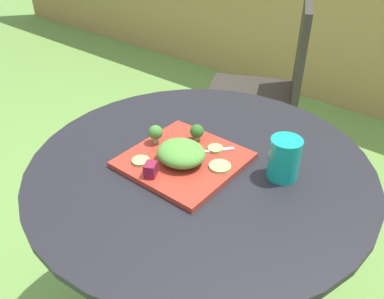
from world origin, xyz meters
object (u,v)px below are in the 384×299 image
object	(u,v)px
drinking_glass	(284,160)
fork	(199,152)
patio_chair	(272,82)
salad_plate	(184,160)

from	to	relation	value
drinking_glass	fork	size ratio (longest dim) A/B	0.81
patio_chair	drinking_glass	xyz separation A→B (m)	(0.48, -0.85, 0.23)
salad_plate	fork	world-z (taller)	fork
drinking_glass	fork	bearing A→B (deg)	-162.69
salad_plate	drinking_glass	xyz separation A→B (m)	(0.22, 0.10, 0.04)
fork	drinking_glass	bearing A→B (deg)	17.31
fork	salad_plate	bearing A→B (deg)	-115.06
patio_chair	salad_plate	world-z (taller)	patio_chair
patio_chair	salad_plate	xyz separation A→B (m)	(0.26, -0.96, 0.19)
drinking_glass	fork	distance (m)	0.22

